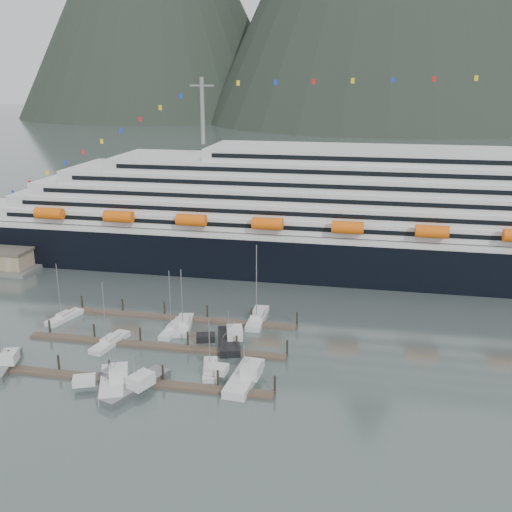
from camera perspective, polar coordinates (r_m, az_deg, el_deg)
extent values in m
plane|color=#4D5B59|center=(106.24, -7.69, -9.49)|extent=(1600.00, 1600.00, 0.00)
cube|color=black|center=(151.08, 8.08, 0.25)|extent=(210.00, 28.00, 12.00)
cube|color=silver|center=(149.36, 8.18, 2.64)|extent=(205.80, 27.44, 1.50)
cube|color=silver|center=(148.59, 10.15, 3.50)|extent=(185.00, 26.00, 3.20)
cube|color=black|center=(135.88, 10.01, 2.31)|extent=(175.75, 0.20, 1.00)
cube|color=silver|center=(147.87, 10.99, 4.66)|extent=(180.00, 25.00, 3.20)
cube|color=black|center=(135.59, 10.93, 3.62)|extent=(171.00, 0.20, 1.00)
cube|color=silver|center=(147.25, 11.84, 5.83)|extent=(172.00, 24.00, 3.20)
cube|color=black|center=(135.40, 11.85, 4.94)|extent=(163.40, 0.20, 1.00)
cube|color=silver|center=(146.72, 12.70, 7.01)|extent=(160.00, 23.00, 3.20)
cube|color=black|center=(135.32, 12.79, 6.26)|extent=(152.00, 0.20, 1.00)
cube|color=silver|center=(146.31, 13.57, 8.16)|extent=(140.00, 22.00, 3.00)
cube|color=black|center=(135.37, 13.72, 7.53)|extent=(133.00, 0.20, 1.00)
cube|color=silver|center=(145.99, 14.45, 9.27)|extent=(95.00, 20.00, 3.00)
cube|color=black|center=(136.02, 14.64, 8.79)|extent=(90.25, 0.20, 1.00)
cylinder|color=gray|center=(150.90, -5.12, 13.59)|extent=(1.00, 1.00, 16.00)
cylinder|color=#FF620D|center=(154.34, -19.08, 3.86)|extent=(7.00, 2.80, 2.80)
cylinder|color=#FF620D|center=(146.17, -12.95, 3.67)|extent=(7.00, 2.80, 2.80)
cylinder|color=#FF620D|center=(139.86, -6.18, 3.42)|extent=(7.00, 2.80, 2.80)
cylinder|color=#FF620D|center=(135.66, 1.11, 3.09)|extent=(7.00, 2.80, 2.80)
cylinder|color=#FF620D|center=(133.76, 8.73, 2.69)|extent=(7.00, 2.80, 2.80)
cylinder|color=#FF620D|center=(134.28, 16.42, 2.24)|extent=(7.00, 2.80, 2.80)
cube|color=#4A3B30|center=(99.58, -12.36, -11.50)|extent=(48.00, 2.00, 0.50)
cylinder|color=black|center=(109.49, -22.43, -9.06)|extent=(0.36, 0.36, 3.20)
cylinder|color=black|center=(104.99, -18.27, -9.74)|extent=(0.36, 0.36, 3.20)
cylinder|color=black|center=(101.09, -13.74, -10.41)|extent=(0.36, 0.36, 3.20)
cylinder|color=black|center=(97.86, -8.85, -11.07)|extent=(0.36, 0.36, 3.20)
cylinder|color=black|center=(95.38, -3.66, -11.67)|extent=(0.36, 0.36, 3.20)
cylinder|color=black|center=(93.70, 1.80, -12.21)|extent=(0.36, 0.36, 3.20)
cube|color=#4A3B30|center=(110.25, -9.68, -8.41)|extent=(48.00, 2.00, 0.50)
cylinder|color=black|center=(119.40, -19.05, -6.50)|extent=(0.36, 0.36, 3.20)
cylinder|color=black|center=(115.28, -15.15, -6.99)|extent=(0.36, 0.36, 3.20)
cylinder|color=black|center=(111.74, -10.96, -7.48)|extent=(0.36, 0.36, 3.20)
cylinder|color=black|center=(108.83, -6.52, -7.95)|extent=(0.36, 0.36, 3.20)
cylinder|color=black|center=(106.61, -1.86, -8.40)|extent=(0.36, 0.36, 3.20)
cylinder|color=black|center=(105.11, 2.99, -8.80)|extent=(0.36, 0.36, 3.20)
cube|color=#4A3B30|center=(121.38, -7.52, -5.86)|extent=(48.00, 2.00, 0.50)
cylinder|color=black|center=(129.85, -16.23, -4.32)|extent=(0.36, 0.36, 3.20)
cylinder|color=black|center=(126.08, -12.57, -4.69)|extent=(0.36, 0.36, 3.20)
cylinder|color=black|center=(122.85, -8.71, -5.05)|extent=(0.36, 0.36, 3.20)
cylinder|color=black|center=(120.21, -4.65, -5.41)|extent=(0.36, 0.36, 3.20)
cylinder|color=black|center=(118.20, -0.43, -5.75)|extent=(0.36, 0.36, 3.20)
cylinder|color=black|center=(116.85, 3.92, -6.07)|extent=(0.36, 0.36, 3.20)
cube|color=silver|center=(126.12, -17.76, -5.67)|extent=(4.65, 8.87, 1.33)
cube|color=silver|center=(125.81, -17.79, -5.32)|extent=(2.62, 3.38, 0.76)
cylinder|color=gray|center=(123.41, -18.28, -3.16)|extent=(0.15, 0.15, 11.08)
cube|color=silver|center=(112.68, -13.73, -8.10)|extent=(4.29, 9.77, 1.39)
cube|color=silver|center=(112.31, -13.76, -7.68)|extent=(2.57, 3.62, 0.80)
cylinder|color=gray|center=(109.47, -14.25, -5.24)|extent=(0.16, 0.16, 11.51)
cube|color=silver|center=(116.28, -7.87, -6.94)|extent=(2.73, 9.80, 1.24)
cube|color=silver|center=(115.97, -7.89, -6.59)|extent=(1.92, 3.47, 0.71)
cylinder|color=gray|center=(113.03, -8.18, -4.18)|extent=(0.14, 0.14, 11.63)
cube|color=silver|center=(117.42, -6.90, -6.65)|extent=(4.51, 10.09, 1.52)
cube|color=silver|center=(117.03, -6.92, -6.20)|extent=(2.74, 3.74, 0.87)
cylinder|color=gray|center=(114.15, -7.08, -3.95)|extent=(0.17, 0.17, 11.15)
cube|color=silver|center=(119.64, 0.14, -6.06)|extent=(3.10, 11.71, 1.55)
cube|color=silver|center=(119.24, 0.14, -5.60)|extent=(2.29, 4.12, 0.89)
cylinder|color=gray|center=(115.58, 0.05, -2.52)|extent=(0.18, 0.18, 14.96)
cube|color=silver|center=(100.60, -4.38, -10.82)|extent=(4.14, 8.24, 1.23)
cube|color=silver|center=(100.24, -4.39, -10.43)|extent=(2.38, 3.12, 0.70)
cylinder|color=gray|center=(97.70, -4.46, -8.50)|extent=(0.14, 0.14, 8.68)
cube|color=gray|center=(109.90, -22.90, -9.63)|extent=(6.01, 11.51, 1.71)
cube|color=silver|center=(108.88, -22.44, -8.88)|extent=(3.22, 3.86, 1.88)
cube|color=black|center=(108.60, -22.48, -8.56)|extent=(2.99, 3.60, 0.43)
cylinder|color=gray|center=(108.63, -23.08, -8.17)|extent=(0.14, 0.14, 4.27)
cube|color=silver|center=(98.45, -13.52, -11.87)|extent=(7.49, 11.58, 2.01)
cube|color=silver|center=(98.23, -16.06, -11.32)|extent=(4.07, 3.53, 1.20)
cube|color=silver|center=(97.47, -12.94, -10.84)|extent=(3.85, 4.12, 2.21)
cube|color=black|center=(97.10, -12.97, -10.42)|extent=(3.58, 3.84, 0.50)
cylinder|color=gray|center=(96.76, -13.67, -9.97)|extent=(0.16, 0.16, 5.02)
cube|color=gray|center=(96.80, -11.41, -12.25)|extent=(7.95, 13.16, 1.84)
cube|color=gray|center=(99.45, -13.49, -10.83)|extent=(3.97, 3.81, 1.10)
cube|color=silver|center=(95.15, -10.91, -11.56)|extent=(3.85, 4.55, 2.02)
cube|color=black|center=(94.80, -10.93, -11.17)|extent=(3.58, 4.24, 0.46)
cylinder|color=gray|center=(95.24, -11.53, -10.50)|extent=(0.15, 0.15, 4.60)
cube|color=silver|center=(97.35, -1.14, -11.71)|extent=(4.51, 12.28, 2.01)
cube|color=silver|center=(98.02, -3.75, -10.70)|extent=(3.60, 2.90, 1.20)
cube|color=silver|center=(96.12, -0.44, -10.78)|extent=(3.07, 3.81, 2.21)
cube|color=black|center=(95.75, -0.44, -10.35)|extent=(2.86, 3.56, 0.50)
cylinder|color=gray|center=(95.64, -1.15, -9.78)|extent=(0.16, 0.16, 5.02)
cube|color=black|center=(109.64, -2.61, -8.26)|extent=(6.50, 11.49, 1.99)
cube|color=black|center=(109.05, -4.82, -7.74)|extent=(3.92, 3.26, 1.19)
cube|color=silver|center=(108.87, -2.04, -7.32)|extent=(3.59, 3.93, 2.18)
cube|color=black|center=(108.55, -2.05, -6.94)|extent=(3.34, 3.66, 0.50)
cylinder|color=gray|center=(108.14, -2.63, -6.53)|extent=(0.16, 0.16, 4.96)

